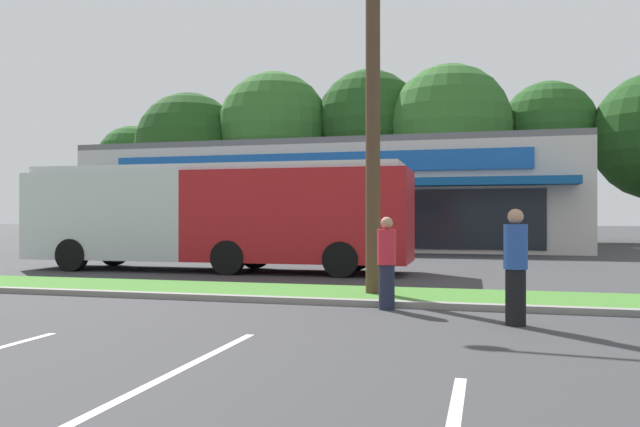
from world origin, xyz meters
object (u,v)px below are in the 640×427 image
at_px(city_bus, 215,214).
at_px(pedestrian_near_bench, 516,267).
at_px(utility_pole, 366,29).
at_px(pedestrian_by_pole, 387,263).
at_px(car_2, 197,239).

xyz_separation_m(city_bus, pedestrian_near_bench, (8.59, -7.80, -0.86)).
bearing_deg(pedestrian_near_bench, utility_pole, -94.52).
xyz_separation_m(utility_pole, pedestrian_near_bench, (2.83, -2.57, -4.66)).
bearing_deg(pedestrian_near_bench, pedestrian_by_pole, -79.84).
relative_size(car_2, pedestrian_near_bench, 2.61).
relative_size(utility_pole, car_2, 2.21).
bearing_deg(car_2, city_bus, -59.50).
bearing_deg(pedestrian_by_pole, utility_pole, -9.47).
bearing_deg(city_bus, car_2, -60.78).
xyz_separation_m(utility_pole, car_2, (-9.27, 11.20, -4.81)).
xyz_separation_m(utility_pole, city_bus, (-5.76, 5.23, -3.80)).
bearing_deg(pedestrian_near_bench, car_2, -100.97).
bearing_deg(utility_pole, pedestrian_near_bench, -42.23).
height_order(utility_pole, car_2, utility_pole).
distance_m(utility_pole, city_bus, 8.66).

